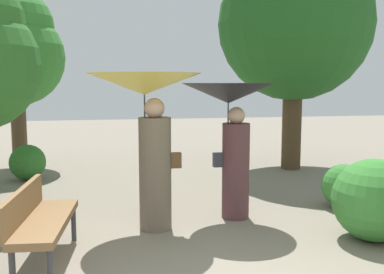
% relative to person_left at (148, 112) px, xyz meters
% --- Properties ---
extents(person_left, '(1.47, 1.47, 2.06)m').
position_rel_person_left_xyz_m(person_left, '(0.00, 0.00, 0.00)').
color(person_left, '#6B5B4C').
rests_on(person_left, ground).
extents(person_right, '(1.32, 1.32, 1.93)m').
position_rel_person_left_xyz_m(person_right, '(1.19, 0.26, -0.10)').
color(person_right, '#563338').
rests_on(person_right, ground).
extents(park_bench, '(0.62, 1.54, 0.83)m').
position_rel_person_left_xyz_m(park_bench, '(-1.27, -0.92, -1.05)').
color(park_bench, '#38383D').
rests_on(park_bench, ground).
extents(tree_near_left, '(2.15, 2.15, 4.02)m').
position_rel_person_left_xyz_m(tree_near_left, '(-2.49, 4.77, 1.14)').
color(tree_near_left, brown).
rests_on(tree_near_left, ground).
extents(tree_mid_right, '(3.34, 3.34, 5.39)m').
position_rel_person_left_xyz_m(tree_mid_right, '(3.53, 3.51, 1.92)').
color(tree_mid_right, '#4C3823').
rests_on(tree_mid_right, ground).
extents(bush_path_left, '(0.68, 0.68, 0.68)m').
position_rel_person_left_xyz_m(bush_path_left, '(3.06, 0.42, -1.22)').
color(bush_path_left, '#387F33').
rests_on(bush_path_left, ground).
extents(bush_path_right, '(1.02, 1.02, 1.02)m').
position_rel_person_left_xyz_m(bush_path_right, '(2.67, -0.96, -1.05)').
color(bush_path_right, '#387F33').
rests_on(bush_path_right, ground).
extents(bush_behind_bench, '(0.71, 0.71, 0.71)m').
position_rel_person_left_xyz_m(bush_behind_bench, '(-2.10, 3.41, -1.20)').
color(bush_behind_bench, '#2D6B28').
rests_on(bush_behind_bench, ground).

